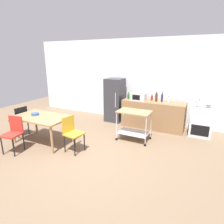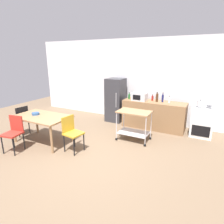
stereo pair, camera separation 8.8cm
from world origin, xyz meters
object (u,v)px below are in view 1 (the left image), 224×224
(dining_table, at_px, (42,119))
(refrigerator, at_px, (115,100))
(fruit_bowl, at_px, (35,114))
(bottle_wine, at_px, (169,100))
(kitchen_cart, at_px, (134,121))
(kettle, at_px, (199,103))
(chair_mustard, at_px, (72,132))
(bottle_sesame_oil, at_px, (162,98))
(microwave, at_px, (139,96))
(stove_oven, at_px, (201,121))
(chair_red, at_px, (13,132))
(bottle_hot_sauce, at_px, (128,96))
(bottle_soda, at_px, (156,97))
(bottle_sparkling_water, at_px, (152,98))
(chair_black, at_px, (20,119))

(dining_table, height_order, refrigerator, refrigerator)
(fruit_bowl, bearing_deg, bottle_wine, 38.44)
(kitchen_cart, xyz_separation_m, kettle, (1.56, 1.12, 0.43))
(dining_table, distance_m, chair_mustard, 1.05)
(bottle_sesame_oil, bearing_deg, refrigerator, 177.72)
(chair_mustard, relative_size, kitchen_cart, 0.98)
(microwave, bearing_deg, stove_oven, 3.15)
(dining_table, relative_size, microwave, 3.26)
(chair_red, xyz_separation_m, kettle, (3.96, 3.08, 0.48))
(bottle_hot_sauce, height_order, bottle_soda, bottle_soda)
(kitchen_cart, bearing_deg, stove_oven, 36.05)
(kettle, bearing_deg, fruit_bowl, -149.07)
(bottle_wine, bearing_deg, bottle_hot_sauce, -178.80)
(bottle_sparkling_water, bearing_deg, fruit_bowl, -135.00)
(bottle_hot_sauce, relative_size, microwave, 0.48)
(chair_black, distance_m, bottle_sparkling_water, 4.13)
(chair_mustard, distance_m, bottle_soda, 2.94)
(bottle_sesame_oil, relative_size, bottle_wine, 1.41)
(chair_black, distance_m, bottle_soda, 4.22)
(chair_black, distance_m, kettle, 5.25)
(refrigerator, relative_size, kitchen_cart, 1.70)
(chair_black, relative_size, fruit_bowl, 4.35)
(bottle_sparkling_water, xyz_separation_m, bottle_wine, (0.55, -0.08, 0.01))
(chair_mustard, height_order, bottle_sparkling_water, bottle_sparkling_water)
(chair_mustard, xyz_separation_m, stove_oven, (2.81, 2.52, -0.07))
(bottle_sparkling_water, relative_size, bottle_sesame_oil, 0.65)
(bottle_hot_sauce, bearing_deg, chair_black, -136.03)
(stove_oven, bearing_deg, refrigerator, 178.40)
(microwave, height_order, fruit_bowl, microwave)
(chair_mustard, bearing_deg, bottle_soda, -21.64)
(dining_table, relative_size, chair_black, 1.69)
(refrigerator, xyz_separation_m, bottle_sesame_oil, (1.70, -0.07, 0.25))
(refrigerator, height_order, bottle_sesame_oil, refrigerator)
(stove_oven, xyz_separation_m, bottle_wine, (-0.99, -0.02, 0.54))
(stove_oven, xyz_separation_m, fruit_bowl, (-4.08, -2.47, 0.33))
(chair_red, distance_m, bottle_sesame_oil, 4.33)
(stove_oven, height_order, fruit_bowl, stove_oven)
(bottle_sparkling_water, distance_m, bottle_wine, 0.56)
(chair_black, distance_m, bottle_wine, 4.53)
(refrigerator, height_order, bottle_sparkling_water, refrigerator)
(refrigerator, bearing_deg, microwave, -10.91)
(dining_table, relative_size, kitchen_cart, 1.65)
(kettle, bearing_deg, chair_black, -153.46)
(dining_table, distance_m, chair_red, 0.75)
(chair_red, height_order, kitchen_cart, chair_red)
(microwave, xyz_separation_m, bottle_sparkling_water, (0.38, 0.17, -0.05))
(chair_red, distance_m, bottle_wine, 4.45)
(stove_oven, height_order, bottle_sparkling_water, bottle_sparkling_water)
(bottle_soda, relative_size, fruit_bowl, 1.49)
(refrigerator, xyz_separation_m, bottle_wine, (1.91, -0.10, 0.21))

